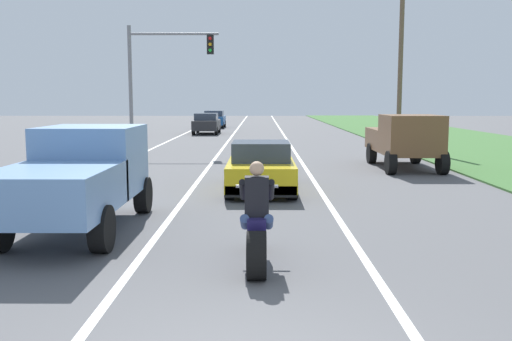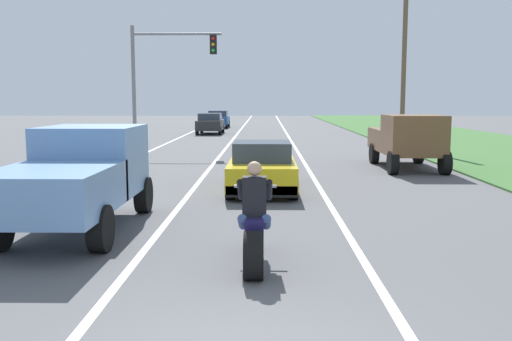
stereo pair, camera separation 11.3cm
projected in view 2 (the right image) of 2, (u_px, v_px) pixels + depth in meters
The scene contains 11 objects.
lane_stripe_left_solid at pixel (137, 157), 24.89m from camera, with size 0.14×120.00×0.01m, color white.
lane_stripe_right_solid at pixel (301, 157), 24.77m from camera, with size 0.14×120.00×0.01m, color white.
lane_stripe_centre_dashed at pixel (219, 157), 24.83m from camera, with size 0.14×120.00×0.01m, color white.
motorcycle_with_rider at pixel (254, 229), 8.58m from camera, with size 0.70×2.21×1.62m.
sports_car_yellow at pixel (262, 168), 15.85m from camera, with size 1.84×4.30×1.37m.
pickup_truck_left_lane_light_blue at pixel (79, 174), 10.97m from camera, with size 2.02×4.80×1.98m.
pickup_truck_right_shoulder_brown at pixel (407, 138), 20.69m from camera, with size 2.02×4.80×1.98m.
traffic_light_mast_near at pixel (161, 68), 27.23m from camera, with size 4.36×0.34×6.00m.
utility_pole_roadside at pixel (404, 66), 28.90m from camera, with size 0.24×0.24×8.38m, color brown.
distant_car_far_ahead at pixel (210, 123), 41.10m from camera, with size 1.80×4.00×1.50m.
distant_car_further_ahead at pixel (218, 119), 49.76m from camera, with size 1.80×4.00×1.50m.
Camera 2 is at (0.24, -4.68, 2.55)m, focal length 39.85 mm.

